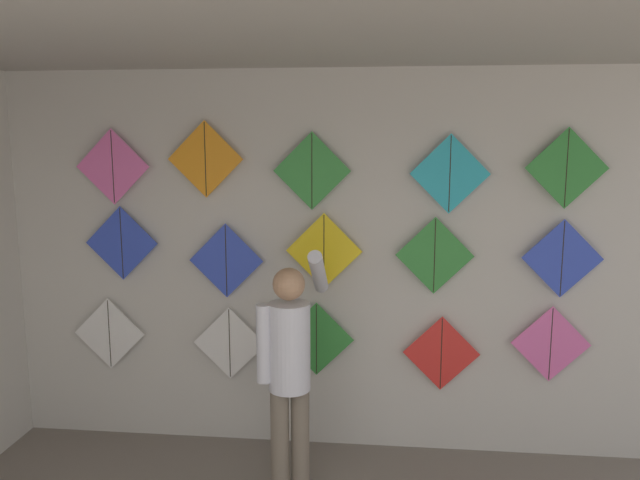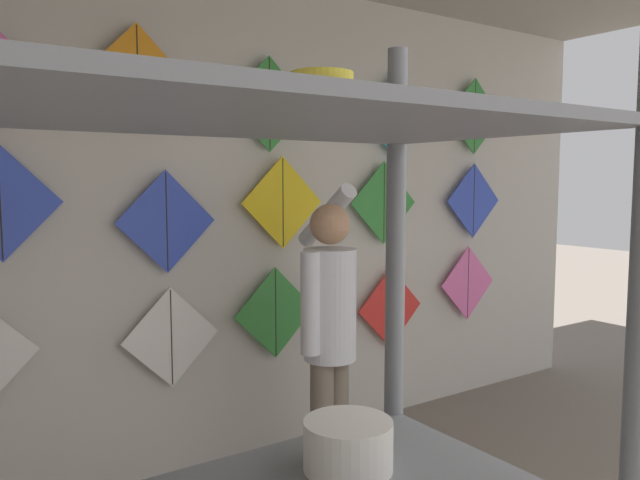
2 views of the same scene
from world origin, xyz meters
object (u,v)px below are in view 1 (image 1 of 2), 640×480
kite_10 (113,167)px  kite_12 (312,171)px  kite_1 (230,343)px  kite_14 (567,168)px  kite_4 (551,344)px  kite_5 (122,243)px  kite_9 (562,259)px  kite_2 (316,339)px  kite_13 (450,174)px  kite_7 (324,251)px  kite_11 (205,159)px  kite_0 (109,334)px  shopkeeper (290,362)px  kite_8 (435,256)px  kite_6 (226,261)px  kite_3 (441,353)px

kite_10 → kite_12: (1.47, 0.00, -0.02)m
kite_1 → kite_14: (2.36, 0.00, 1.32)m
kite_4 → kite_5: size_ratio=1.00×
kite_9 → kite_2: bearing=180.0°
kite_12 → kite_14: kite_14 is taller
kite_13 → kite_2: bearing=180.0°
kite_2 → kite_10: kite_10 is taller
kite_7 → kite_14: 1.76m
kite_2 → kite_4: bearing=0.0°
kite_14 → kite_12: bearing=180.0°
kite_11 → kite_1: bearing=0.0°
kite_0 → kite_14: kite_14 is taller
kite_1 → kite_4: (2.33, 0.00, 0.08)m
shopkeeper → kite_1: shopkeeper is taller
kite_10 → kite_11: bearing=0.0°
kite_2 → kite_12: bearing=180.0°
kite_0 → kite_12: size_ratio=1.00×
kite_14 → kite_10: bearing=180.0°
kite_1 → kite_5: size_ratio=1.00×
kite_4 → kite_8: bearing=180.0°
kite_14 → kite_11: bearing=180.0°
kite_6 → kite_13: bearing=0.0°
kite_0 → kite_5: (0.14, 0.00, 0.70)m
kite_4 → kite_9: kite_9 is taller
shopkeeper → kite_1: 0.90m
kite_10 → kite_11: kite_11 is taller
kite_3 → kite_13: bearing=0.0°
kite_2 → kite_12: 1.24m
kite_3 → kite_12: 1.62m
kite_1 → kite_12: size_ratio=1.00×
shopkeeper → kite_0: shopkeeper is taller
kite_0 → kite_7: kite_7 is taller
kite_2 → kite_12: (-0.03, 0.00, 1.24)m
kite_0 → kite_11: bearing=0.0°
kite_1 → kite_6: 0.63m
kite_4 → kite_9: 0.62m
kite_4 → kite_13: (-0.75, 0.00, 1.20)m
kite_7 → kite_12: bearing=180.0°
kite_10 → kite_2: bearing=0.0°
kite_4 → kite_0: bearing=180.0°
kite_1 → kite_9: size_ratio=1.00×
kite_7 → kite_12: size_ratio=1.00×
kite_3 → kite_8: size_ratio=1.00×
kite_3 → kite_11: bearing=180.0°
kite_2 → kite_6: size_ratio=1.00×
kite_10 → kite_13: size_ratio=1.00×
kite_7 → kite_8: size_ratio=1.00×
kite_14 → kite_7: bearing=180.0°
kite_9 → kite_8: bearing=180.0°
kite_5 → kite_13: bearing=0.0°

